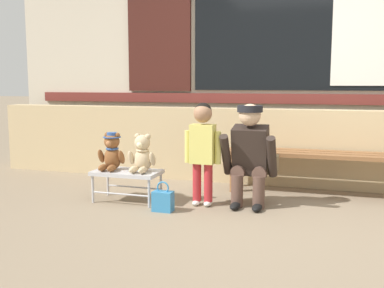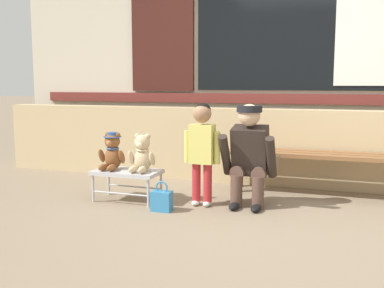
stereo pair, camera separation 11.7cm
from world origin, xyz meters
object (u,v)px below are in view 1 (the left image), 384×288
(teddy_bear_with_hat, at_px, (112,152))
(child_standing, at_px, (203,143))
(teddy_bear_plain, at_px, (142,155))
(handbag_on_ground, at_px, (163,201))
(wooden_bench_long, at_px, (331,159))
(small_display_bench, at_px, (127,174))
(adult_crouching, at_px, (251,155))

(teddy_bear_with_hat, xyz_separation_m, child_standing, (0.90, 0.07, 0.12))
(teddy_bear_plain, xyz_separation_m, handbag_on_ground, (0.30, -0.22, -0.37))
(wooden_bench_long, bearing_deg, handbag_on_ground, -143.32)
(small_display_bench, bearing_deg, handbag_on_ground, -26.02)
(small_display_bench, distance_m, teddy_bear_plain, 0.25)
(wooden_bench_long, distance_m, handbag_on_ground, 1.78)
(teddy_bear_with_hat, height_order, adult_crouching, adult_crouching)
(wooden_bench_long, relative_size, teddy_bear_plain, 5.78)
(small_display_bench, relative_size, child_standing, 0.67)
(wooden_bench_long, height_order, child_standing, child_standing)
(teddy_bear_with_hat, xyz_separation_m, teddy_bear_plain, (0.32, -0.00, -0.01))
(child_standing, bearing_deg, handbag_on_ground, -133.30)
(wooden_bench_long, height_order, adult_crouching, adult_crouching)
(child_standing, relative_size, adult_crouching, 1.01)
(teddy_bear_with_hat, bearing_deg, child_standing, 4.69)
(wooden_bench_long, relative_size, adult_crouching, 2.21)
(small_display_bench, bearing_deg, adult_crouching, 9.91)
(small_display_bench, distance_m, child_standing, 0.81)
(small_display_bench, distance_m, handbag_on_ground, 0.53)
(adult_crouching, bearing_deg, child_standing, -163.40)
(wooden_bench_long, relative_size, small_display_bench, 3.28)
(teddy_bear_plain, xyz_separation_m, adult_crouching, (1.00, 0.20, 0.02))
(adult_crouching, height_order, handbag_on_ground, adult_crouching)
(small_display_bench, bearing_deg, child_standing, 5.87)
(teddy_bear_with_hat, relative_size, teddy_bear_plain, 1.00)
(teddy_bear_with_hat, height_order, handbag_on_ground, teddy_bear_with_hat)
(teddy_bear_plain, relative_size, child_standing, 0.38)
(teddy_bear_with_hat, height_order, child_standing, child_standing)
(wooden_bench_long, distance_m, small_display_bench, 2.04)
(handbag_on_ground, bearing_deg, teddy_bear_plain, 142.84)
(child_standing, height_order, adult_crouching, child_standing)
(teddy_bear_with_hat, height_order, teddy_bear_plain, same)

